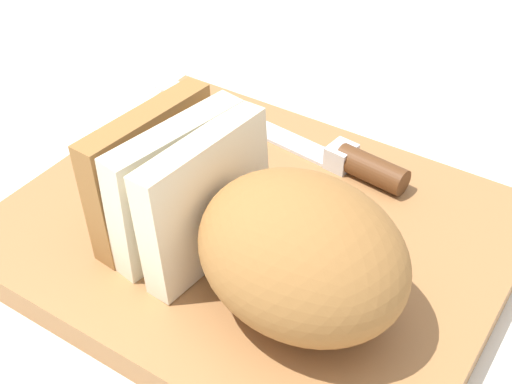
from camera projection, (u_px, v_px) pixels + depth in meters
The scene contains 6 objects.
ground_plane at pixel (256, 245), 0.54m from camera, with size 3.00×3.00×0.00m, color silver.
cutting_board at pixel (256, 234), 0.53m from camera, with size 0.36×0.30×0.02m, color #9E6B3D.
bread_loaf at pixel (262, 232), 0.44m from camera, with size 0.23×0.14×0.10m.
bread_knife at pixel (327, 152), 0.58m from camera, with size 0.28×0.05×0.02m.
crumb_near_knife at pixel (297, 231), 0.51m from camera, with size 0.00×0.00×0.00m, color tan.
crumb_near_loaf at pixel (280, 257), 0.49m from camera, with size 0.01×0.01×0.01m, color tan.
Camera 1 is at (-0.21, 0.33, 0.37)m, focal length 48.66 mm.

